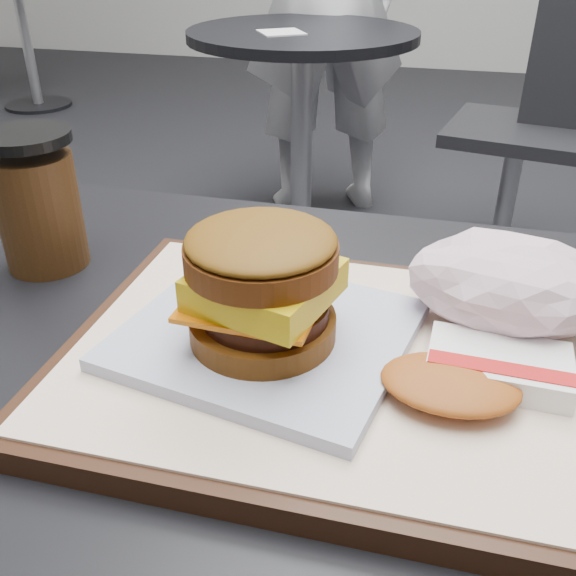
# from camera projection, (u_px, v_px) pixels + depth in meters

# --- Properties ---
(customer_table) EXTENTS (0.80, 0.60, 0.77)m
(customer_table) POSITION_uv_depth(u_px,v_px,m) (265.00, 547.00, 0.55)
(customer_table) COLOR #A5A5AA
(customer_table) RESTS_ON ground
(serving_tray) EXTENTS (0.38, 0.28, 0.02)m
(serving_tray) POSITION_uv_depth(u_px,v_px,m) (337.00, 363.00, 0.45)
(serving_tray) COLOR black
(serving_tray) RESTS_ON customer_table
(breakfast_sandwich) EXTENTS (0.22, 0.20, 0.09)m
(breakfast_sandwich) POSITION_uv_depth(u_px,v_px,m) (264.00, 298.00, 0.43)
(breakfast_sandwich) COLOR silver
(breakfast_sandwich) RESTS_ON serving_tray
(hash_brown) EXTENTS (0.12, 0.09, 0.02)m
(hash_brown) POSITION_uv_depth(u_px,v_px,m) (477.00, 374.00, 0.41)
(hash_brown) COLOR white
(hash_brown) RESTS_ON serving_tray
(crumpled_wrapper) EXTENTS (0.14, 0.11, 0.06)m
(crumpled_wrapper) POSITION_uv_depth(u_px,v_px,m) (509.00, 284.00, 0.46)
(crumpled_wrapper) COLOR white
(crumpled_wrapper) RESTS_ON serving_tray
(coffee_cup) EXTENTS (0.08, 0.08, 0.12)m
(coffee_cup) POSITION_uv_depth(u_px,v_px,m) (38.00, 205.00, 0.57)
(coffee_cup) COLOR #3B210E
(coffee_cup) RESTS_ON customer_table
(neighbor_table) EXTENTS (0.70, 0.70, 0.75)m
(neighbor_table) POSITION_uv_depth(u_px,v_px,m) (302.00, 97.00, 2.02)
(neighbor_table) COLOR black
(neighbor_table) RESTS_ON ground
(napkin) EXTENTS (0.17, 0.17, 0.00)m
(napkin) POSITION_uv_depth(u_px,v_px,m) (281.00, 32.00, 1.86)
(napkin) COLOR silver
(napkin) RESTS_ON neighbor_table
(neighbor_chair) EXTENTS (0.64, 0.49, 0.88)m
(neighbor_chair) POSITION_uv_depth(u_px,v_px,m) (545.00, 117.00, 1.97)
(neighbor_chair) COLOR #99999D
(neighbor_chair) RESTS_ON ground
(bg_table_mid) EXTENTS (0.66, 0.66, 0.75)m
(bg_table_mid) POSITION_uv_depth(u_px,v_px,m) (20.00, 9.00, 3.74)
(bg_table_mid) COLOR black
(bg_table_mid) RESTS_ON ground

